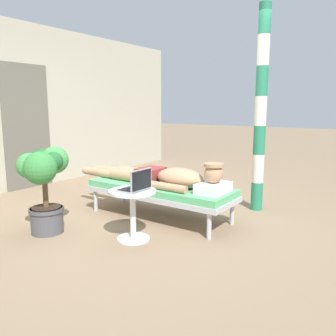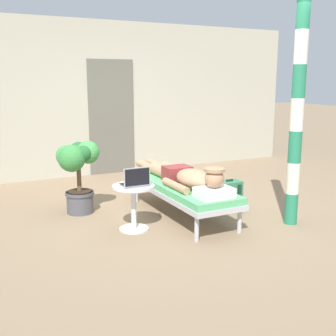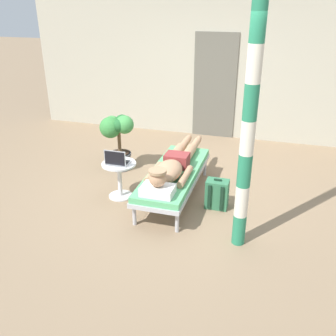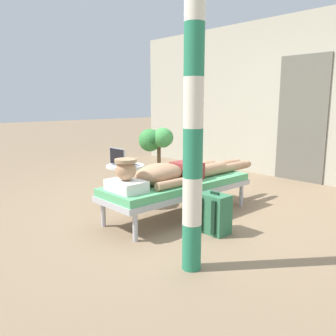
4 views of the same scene
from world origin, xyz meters
name	(u,v)px [view 4 (image 4 of 4)]	position (x,y,z in m)	size (l,w,h in m)	color
ground_plane	(184,211)	(0.00, 0.00, 0.00)	(40.00, 40.00, 0.00)	#8C7256
house_wall_back	(304,99)	(0.07, 2.71, 1.35)	(7.60, 0.20, 2.70)	#B2AD99
house_door_panel	(302,119)	(0.11, 2.60, 1.02)	(0.84, 0.03, 2.04)	#625F54
lounge_chair	(178,187)	(0.07, -0.16, 0.35)	(0.65, 1.88, 0.42)	#B7B7BC
person_reclining	(175,172)	(0.07, -0.23, 0.52)	(0.53, 2.17, 0.33)	white
side_table	(126,178)	(-0.67, -0.37, 0.36)	(0.48, 0.48, 0.52)	silver
laptop	(122,161)	(-0.67, -0.42, 0.58)	(0.31, 0.24, 0.23)	#A5A8AD
backpack	(215,214)	(0.70, -0.27, 0.20)	(0.30, 0.26, 0.42)	#33724C
potted_plant	(157,149)	(-1.07, 0.51, 0.61)	(0.54, 0.47, 0.93)	#4C4C51
porch_post	(193,103)	(1.08, -1.01, 1.30)	(0.15, 0.15, 2.59)	#267F59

